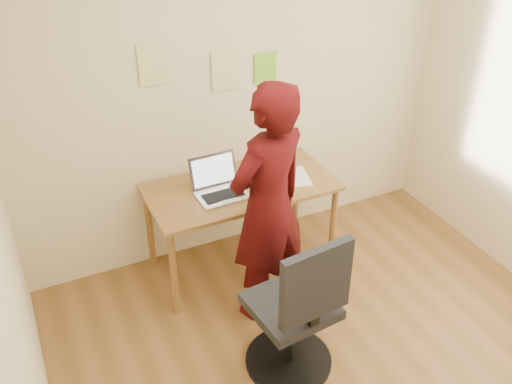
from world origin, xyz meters
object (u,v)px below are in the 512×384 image
desk (241,195)px  phone (275,191)px  person (268,206)px  laptop (219,187)px  office_chair (297,317)px

desk → phone: (0.19, -0.19, 0.09)m
desk → person: 0.57m
laptop → person: size_ratio=0.21×
desk → laptop: 0.23m
laptop → person: bearing=-75.0°
phone → person: (-0.22, -0.34, 0.13)m
office_chair → person: size_ratio=0.62×
phone → person: bearing=-158.7°
phone → desk: bearing=100.0°
laptop → phone: bearing=-25.1°
office_chair → person: 0.75m
office_chair → desk: bearing=77.3°
phone → laptop: bearing=121.3°
office_chair → laptop: bearing=86.5°
office_chair → phone: bearing=65.3°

